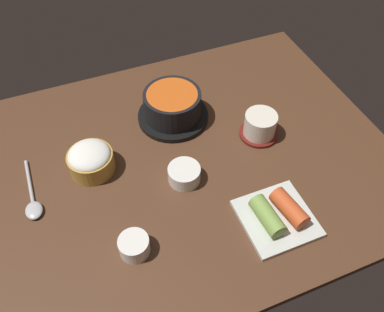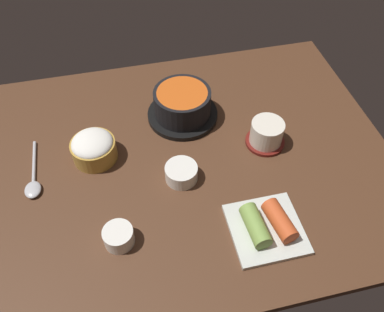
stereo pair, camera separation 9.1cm
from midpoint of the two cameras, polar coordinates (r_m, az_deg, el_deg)
dining_table at (r=94.90cm, az=-4.31°, el=-1.20°), size 100.00×76.00×2.00cm
stone_pot at (r=101.23cm, az=-5.38°, el=6.92°), size 18.04×18.04×8.09cm
rice_bowl at (r=93.82cm, az=-17.02°, el=-0.64°), size 10.41×10.41×6.68cm
tea_cup_with_saucer at (r=97.77cm, az=7.08°, el=4.19°), size 9.53×9.53×6.50cm
banchan_cup_center at (r=89.15cm, az=-4.04°, el=-2.72°), size 7.36×7.36×3.71cm
kimchi_plate at (r=84.16cm, az=9.11°, el=-8.53°), size 14.67×14.67×4.77cm
side_bowl_near at (r=80.96cm, az=-11.55°, el=-12.64°), size 6.13×6.13×3.89cm
spoon at (r=94.53cm, az=-24.42°, el=-6.23°), size 3.60×17.05×1.35cm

